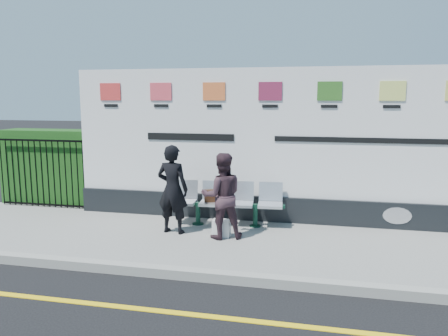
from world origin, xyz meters
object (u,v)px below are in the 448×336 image
object	(u,v)px
bench	(226,214)
woman_left	(173,189)
woman_right	(222,196)
billboard	(270,156)

from	to	relation	value
bench	woman_left	size ratio (longest dim) A/B	1.32
woman_left	woman_right	world-z (taller)	woman_left
woman_left	woman_right	bearing A→B (deg)	-178.40
bench	woman_left	distance (m)	1.22
bench	woman_left	world-z (taller)	woman_left
woman_left	woman_right	size ratio (longest dim) A/B	1.07
billboard	woman_right	distance (m)	1.56
woman_right	bench	bearing A→B (deg)	-103.16
bench	woman_right	size ratio (longest dim) A/B	1.42
bench	woman_left	bearing A→B (deg)	-147.41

